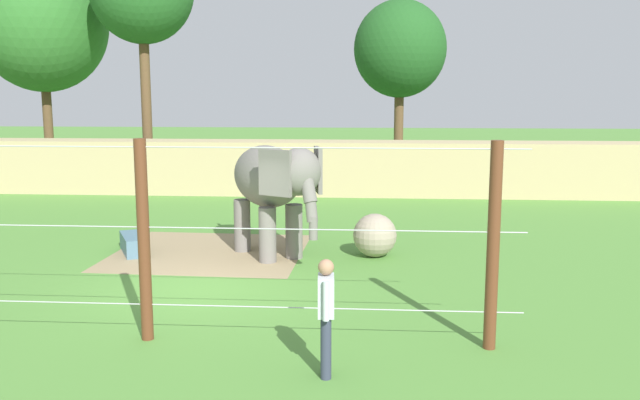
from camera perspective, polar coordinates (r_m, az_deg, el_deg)
ground_plane at (r=13.93m, az=-9.77°, el=-7.31°), size 120.00×120.00×0.00m
dirt_patch at (r=16.93m, az=-9.28°, el=-4.33°), size 4.70×4.52×0.01m
embankment_wall at (r=26.05m, az=-3.15°, el=2.75°), size 36.00×1.80×2.03m
elephant at (r=15.96m, az=-4.00°, el=1.47°), size 2.80×3.21×2.70m
enrichment_ball at (r=16.20m, az=4.63°, el=-2.98°), size 1.04×1.04×1.04m
cable_fence at (r=10.90m, az=-13.91°, el=-3.35°), size 11.34×0.19×3.20m
zookeeper at (r=9.40m, az=0.51°, el=-9.41°), size 0.24×0.58×1.67m
feed_trough at (r=17.21m, az=-15.40°, el=-3.58°), size 1.08×1.48×0.44m
tree_left_of_centre at (r=32.55m, az=6.74°, el=12.45°), size 4.30×4.30×8.11m
tree_behind_wall at (r=35.20m, az=-22.35°, el=13.53°), size 6.05×6.05×10.20m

